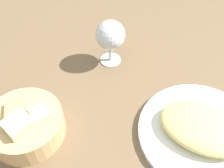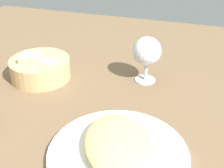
# 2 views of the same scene
# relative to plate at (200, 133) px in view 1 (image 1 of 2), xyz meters

# --- Properties ---
(ground_plane) EXTENTS (1.40, 1.40, 0.02)m
(ground_plane) POSITION_rel_plate_xyz_m (0.14, 0.13, -0.02)
(ground_plane) COLOR brown
(plate) EXTENTS (0.28, 0.28, 0.01)m
(plate) POSITION_rel_plate_xyz_m (0.00, 0.00, 0.00)
(plate) COLOR white
(plate) RESTS_ON ground_plane
(omelette) EXTENTS (0.23, 0.20, 0.04)m
(omelette) POSITION_rel_plate_xyz_m (0.00, -0.00, 0.03)
(omelette) COLOR #E8CD7B
(omelette) RESTS_ON plate
(bread_basket) EXTENTS (0.17, 0.17, 0.08)m
(bread_basket) POSITION_rel_plate_xyz_m (0.24, 0.30, 0.02)
(bread_basket) COLOR tan
(bread_basket) RESTS_ON ground_plane
(wine_glass_near) EXTENTS (0.08, 0.08, 0.13)m
(wine_glass_near) POSITION_rel_plate_xyz_m (0.32, 0.01, 0.08)
(wine_glass_near) COLOR silver
(wine_glass_near) RESTS_ON ground_plane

